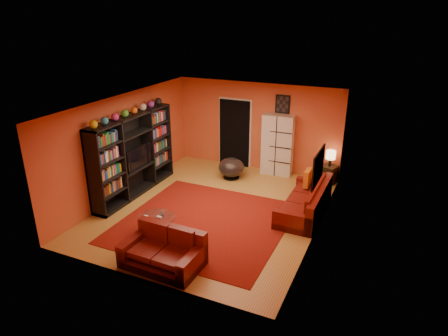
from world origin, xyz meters
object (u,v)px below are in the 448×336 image
at_px(entertainment_unit, 133,155).
at_px(storage_cabinet, 278,145).
at_px(loveseat, 165,251).
at_px(table_lamp, 331,155).
at_px(bowl_chair, 231,168).
at_px(sofa, 308,202).
at_px(tv, 136,157).
at_px(coffee_table, 156,219).
at_px(side_table, 329,174).

height_order(entertainment_unit, storage_cabinet, entertainment_unit).
bearing_deg(loveseat, table_lamp, -20.56).
bearing_deg(bowl_chair, sofa, -26.15).
bearing_deg(tv, storage_cabinet, -46.65).
height_order(loveseat, coffee_table, loveseat).
xyz_separation_m(loveseat, table_lamp, (2.12, 5.17, 0.52)).
distance_m(tv, loveseat, 3.47).
xyz_separation_m(tv, table_lamp, (4.47, 2.73, -0.19)).
bearing_deg(side_table, loveseat, -112.27).
bearing_deg(storage_cabinet, tv, -139.63).
bearing_deg(loveseat, storage_cabinet, -4.68).
xyz_separation_m(loveseat, coffee_table, (-0.74, 0.86, 0.07)).
height_order(coffee_table, side_table, side_table).
bearing_deg(sofa, tv, -170.73).
xyz_separation_m(tv, coffee_table, (1.62, -1.58, -0.64)).
xyz_separation_m(entertainment_unit, storage_cabinet, (2.99, 2.80, -0.16)).
distance_m(side_table, table_lamp, 0.56).
bearing_deg(sofa, storage_cabinet, 124.48).
bearing_deg(sofa, entertainment_unit, -170.56).
height_order(tv, sofa, tv).
relative_size(sofa, loveseat, 1.46).
relative_size(entertainment_unit, table_lamp, 6.82).
xyz_separation_m(bowl_chair, table_lamp, (2.61, 0.82, 0.49)).
xyz_separation_m(entertainment_unit, tv, (0.05, 0.02, -0.05)).
height_order(bowl_chair, table_lamp, table_lamp).
bearing_deg(entertainment_unit, tv, 23.55).
bearing_deg(side_table, tv, -148.63).
height_order(sofa, side_table, sofa).
relative_size(storage_cabinet, table_lamp, 4.03).
bearing_deg(bowl_chair, coffee_table, -94.01).
bearing_deg(entertainment_unit, side_table, 31.29).
distance_m(sofa, coffee_table, 3.56).
height_order(tv, side_table, tv).
bearing_deg(table_lamp, storage_cabinet, 178.13).
bearing_deg(storage_cabinet, side_table, -4.85).
distance_m(entertainment_unit, loveseat, 3.50).
bearing_deg(sofa, coffee_table, -140.14).
distance_m(coffee_table, side_table, 5.17).
bearing_deg(tv, side_table, -58.63).
xyz_separation_m(coffee_table, table_lamp, (2.86, 4.31, 0.45)).
relative_size(sofa, storage_cabinet, 1.24).
distance_m(entertainment_unit, table_lamp, 5.30).
bearing_deg(tv, entertainment_unit, 113.55).
bearing_deg(loveseat, entertainment_unit, 46.60).
distance_m(coffee_table, table_lamp, 5.19).
relative_size(coffee_table, side_table, 1.59).
relative_size(entertainment_unit, sofa, 1.37).
distance_m(tv, bowl_chair, 2.75).
bearing_deg(table_lamp, bowl_chair, -162.64).
bearing_deg(table_lamp, entertainment_unit, -148.71).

